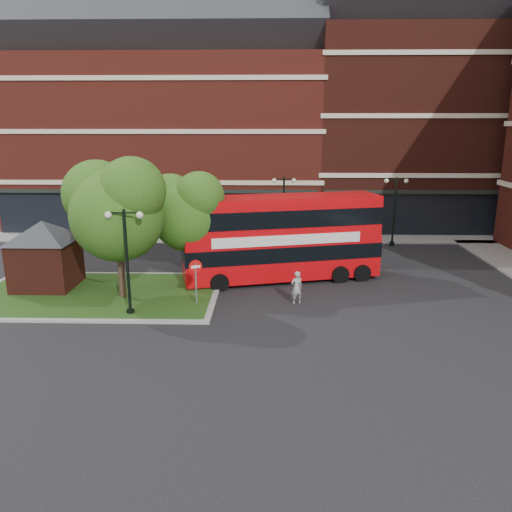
{
  "coord_description": "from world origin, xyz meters",
  "views": [
    {
      "loc": [
        0.89,
        -21.42,
        8.61
      ],
      "look_at": [
        0.26,
        3.67,
        2.0
      ],
      "focal_mm": 35.0,
      "sensor_mm": 36.0,
      "label": 1
    }
  ],
  "objects_px": {
    "car_silver": "(262,232)",
    "car_white": "(337,232)",
    "woman": "(297,288)",
    "bus": "(282,232)"
  },
  "relations": [
    {
      "from": "car_silver",
      "to": "car_white",
      "type": "xyz_separation_m",
      "value": [
        5.74,
        0.0,
        -0.02
      ]
    },
    {
      "from": "car_silver",
      "to": "car_white",
      "type": "relative_size",
      "value": 1.0
    },
    {
      "from": "woman",
      "to": "car_silver",
      "type": "height_order",
      "value": "woman"
    },
    {
      "from": "bus",
      "to": "car_white",
      "type": "distance_m",
      "value": 11.17
    },
    {
      "from": "bus",
      "to": "car_silver",
      "type": "relative_size",
      "value": 2.82
    },
    {
      "from": "bus",
      "to": "woman",
      "type": "height_order",
      "value": "bus"
    },
    {
      "from": "car_white",
      "to": "bus",
      "type": "bearing_deg",
      "value": 162.5
    },
    {
      "from": "car_silver",
      "to": "woman",
      "type": "bearing_deg",
      "value": -170.35
    },
    {
      "from": "bus",
      "to": "woman",
      "type": "distance_m",
      "value": 4.48
    },
    {
      "from": "bus",
      "to": "car_white",
      "type": "height_order",
      "value": "bus"
    }
  ]
}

